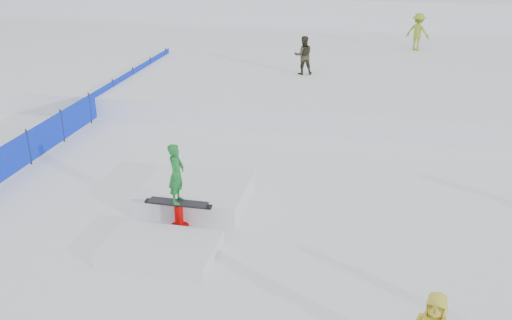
% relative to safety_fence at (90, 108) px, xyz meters
% --- Properties ---
extents(ground, '(120.00, 120.00, 0.00)m').
position_rel_safety_fence_xyz_m(ground, '(6.50, -6.60, -0.55)').
color(ground, white).
extents(snow_berm, '(60.00, 14.00, 2.40)m').
position_rel_safety_fence_xyz_m(snow_berm, '(6.50, 23.40, 0.65)').
color(snow_berm, white).
rests_on(snow_berm, ground).
extents(snow_midrise, '(50.00, 18.00, 0.80)m').
position_rel_safety_fence_xyz_m(snow_midrise, '(6.50, 9.40, -0.15)').
color(snow_midrise, white).
rests_on(snow_midrise, ground).
extents(safety_fence, '(0.05, 16.00, 1.10)m').
position_rel_safety_fence_xyz_m(safety_fence, '(0.00, 0.00, 0.00)').
color(safety_fence, '#0B29D2').
rests_on(safety_fence, ground).
extents(walker_olive, '(0.91, 0.80, 1.57)m').
position_rel_safety_fence_xyz_m(walker_olive, '(6.82, 5.38, 1.03)').
color(walker_olive, '#322D1D').
rests_on(walker_olive, snow_midrise).
extents(walker_ygreen, '(1.30, 1.04, 1.76)m').
position_rel_safety_fence_xyz_m(walker_ygreen, '(11.58, 11.19, 1.13)').
color(walker_ygreen, '#8CA221').
rests_on(walker_ygreen, snow_midrise).
extents(jib_rail_feature, '(2.60, 4.40, 2.11)m').
position_rel_safety_fence_xyz_m(jib_rail_feature, '(5.55, -5.87, -0.25)').
color(jib_rail_feature, white).
rests_on(jib_rail_feature, ground).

